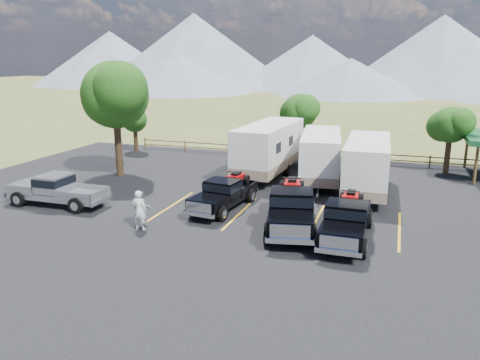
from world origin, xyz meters
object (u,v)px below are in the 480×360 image
(trailer_center, at_px, (321,156))
(trailer_left, at_px, (269,149))
(person_a, at_px, (139,210))
(trailer_right, at_px, (367,166))
(person_b, at_px, (142,209))
(rig_center, at_px, (291,207))
(rig_left, at_px, (224,193))
(pickup_silver, at_px, (57,190))
(tree_big_nw, at_px, (115,95))
(rig_right, at_px, (347,219))

(trailer_center, bearing_deg, trailer_left, 163.07)
(trailer_center, distance_m, person_a, 13.53)
(trailer_right, height_order, person_a, trailer_right)
(person_b, bearing_deg, trailer_left, 36.34)
(rig_center, height_order, person_a, rig_center)
(trailer_right, xyz_separation_m, person_a, (-9.71, -9.74, -0.75))
(rig_left, bearing_deg, pickup_silver, -157.94)
(tree_big_nw, distance_m, rig_left, 11.51)
(trailer_left, bearing_deg, trailer_center, -6.00)
(tree_big_nw, xyz_separation_m, person_b, (6.72, -8.49, -4.66))
(trailer_left, relative_size, person_b, 5.76)
(rig_left, xyz_separation_m, rig_right, (6.74, -2.33, 0.06))
(rig_left, bearing_deg, trailer_left, 94.89)
(pickup_silver, bearing_deg, trailer_center, 126.61)
(tree_big_nw, bearing_deg, trailer_center, 12.21)
(rig_left, distance_m, trailer_left, 8.11)
(trailer_center, height_order, person_b, trailer_center)
(trailer_left, xyz_separation_m, trailer_right, (6.76, -2.63, -0.16))
(rig_left, relative_size, trailer_center, 0.60)
(trailer_left, relative_size, pickup_silver, 1.77)
(person_a, bearing_deg, rig_right, -170.47)
(trailer_left, height_order, person_a, trailer_left)
(rig_center, height_order, trailer_right, trailer_right)
(trailer_left, xyz_separation_m, trailer_center, (3.67, -0.59, -0.18))
(rig_left, xyz_separation_m, trailer_left, (0.28, 8.04, 0.99))
(tree_big_nw, height_order, rig_right, tree_big_nw)
(rig_left, relative_size, rig_right, 0.96)
(rig_center, relative_size, rig_right, 1.15)
(rig_left, relative_size, pickup_silver, 0.97)
(rig_left, distance_m, rig_center, 4.41)
(rig_right, relative_size, trailer_right, 0.62)
(rig_left, relative_size, person_a, 2.92)
(trailer_right, xyz_separation_m, person_b, (-9.80, -9.36, -0.82))
(pickup_silver, bearing_deg, rig_left, 104.37)
(trailer_center, bearing_deg, rig_right, -81.79)
(person_a, height_order, person_b, person_a)
(rig_left, bearing_deg, person_b, -118.16)
(trailer_center, xyz_separation_m, pickup_silver, (-12.90, -9.88, -0.78))
(tree_big_nw, xyz_separation_m, rig_right, (16.23, -6.87, -4.62))
(tree_big_nw, xyz_separation_m, rig_left, (9.49, -4.54, -4.68))
(person_a, bearing_deg, tree_big_nw, -54.87)
(tree_big_nw, height_order, trailer_left, tree_big_nw)
(trailer_left, height_order, person_b, trailer_left)
(trailer_left, height_order, trailer_center, trailer_left)
(person_a, bearing_deg, rig_left, -124.21)
(trailer_left, bearing_deg, person_b, -101.05)
(rig_left, bearing_deg, trailer_right, 44.44)
(rig_right, height_order, person_a, rig_right)
(rig_center, distance_m, person_a, 7.24)
(rig_center, bearing_deg, trailer_center, 79.02)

